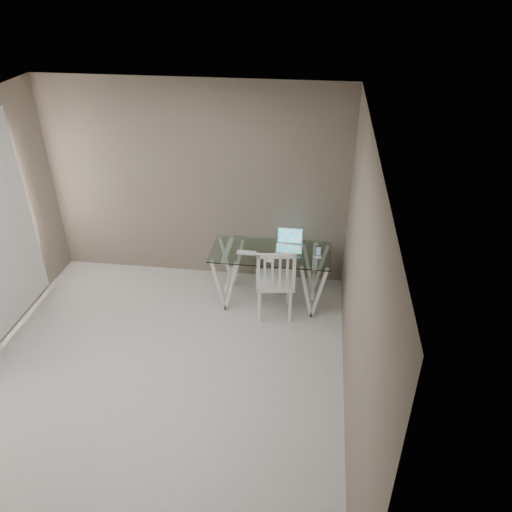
# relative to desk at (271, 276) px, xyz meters

# --- Properties ---
(room) EXTENTS (4.50, 4.52, 2.71)m
(room) POSITION_rel_desk_xyz_m (-1.12, -1.65, 1.33)
(room) COLOR #B5B3AE
(room) RESTS_ON ground
(desk) EXTENTS (1.50, 0.70, 0.75)m
(desk) POSITION_rel_desk_xyz_m (0.00, 0.00, 0.00)
(desk) COLOR silver
(desk) RESTS_ON ground
(chair) EXTENTS (0.52, 0.52, 1.01)m
(chair) POSITION_rel_desk_xyz_m (0.09, -0.35, 0.17)
(chair) COLOR white
(chair) RESTS_ON ground
(laptop) EXTENTS (0.33, 0.28, 0.23)m
(laptop) POSITION_rel_desk_xyz_m (0.22, 0.14, 0.42)
(laptop) COLOR silver
(laptop) RESTS_ON desk
(keyboard) EXTENTS (0.26, 0.11, 0.01)m
(keyboard) POSITION_rel_desk_xyz_m (-0.30, -0.08, 0.37)
(keyboard) COLOR silver
(keyboard) RESTS_ON desk
(mouse) EXTENTS (0.11, 0.06, 0.03)m
(mouse) POSITION_rel_desk_xyz_m (0.02, -0.25, 0.38)
(mouse) COLOR white
(mouse) RESTS_ON desk
(phone_dock) EXTENTS (0.08, 0.08, 0.14)m
(phone_dock) POSITION_rel_desk_xyz_m (0.59, -0.05, 0.40)
(phone_dock) COLOR white
(phone_dock) RESTS_ON desk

